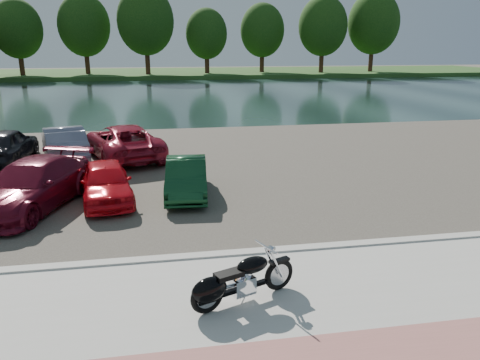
# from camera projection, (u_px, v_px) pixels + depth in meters

# --- Properties ---
(ground) EXTENTS (200.00, 200.00, 0.00)m
(ground) POSITION_uv_depth(u_px,v_px,m) (264.00, 299.00, 9.44)
(ground) COLOR #595447
(ground) RESTS_ON ground
(promenade) EXTENTS (60.00, 6.00, 0.10)m
(promenade) POSITION_uv_depth(u_px,v_px,m) (277.00, 325.00, 8.48)
(promenade) COLOR #BBB9B0
(promenade) RESTS_ON ground
(kerb) EXTENTS (60.00, 0.30, 0.14)m
(kerb) POSITION_uv_depth(u_px,v_px,m) (246.00, 254.00, 11.31)
(kerb) COLOR #BBB9B0
(kerb) RESTS_ON ground
(parking_lot) EXTENTS (60.00, 18.00, 0.04)m
(parking_lot) POSITION_uv_depth(u_px,v_px,m) (206.00, 165.00, 19.83)
(parking_lot) COLOR #464038
(parking_lot) RESTS_ON ground
(river) EXTENTS (120.00, 40.00, 0.00)m
(river) POSITION_uv_depth(u_px,v_px,m) (176.00, 95.00, 47.25)
(river) COLOR #192D2B
(river) RESTS_ON ground
(far_bank) EXTENTS (120.00, 24.00, 0.60)m
(far_bank) POSITION_uv_depth(u_px,v_px,m) (167.00, 73.00, 77.42)
(far_bank) COLOR #274B1B
(far_bank) RESTS_ON ground
(far_trees) EXTENTS (70.25, 10.68, 12.52)m
(far_trees) POSITION_uv_depth(u_px,v_px,m) (196.00, 26.00, 70.27)
(far_trees) COLOR #3C2016
(far_trees) RESTS_ON far_bank
(motorcycle) EXTENTS (2.23, 1.11, 1.05)m
(motorcycle) POSITION_uv_depth(u_px,v_px,m) (235.00, 282.00, 8.96)
(motorcycle) COLOR black
(motorcycle) RESTS_ON promenade
(car_3) EXTENTS (3.60, 5.50, 1.48)m
(car_3) POSITION_uv_depth(u_px,v_px,m) (32.00, 185.00, 14.35)
(car_3) COLOR maroon
(car_3) RESTS_ON parking_lot
(car_4) EXTENTS (2.09, 3.99, 1.30)m
(car_4) POSITION_uv_depth(u_px,v_px,m) (106.00, 182.00, 15.01)
(car_4) COLOR red
(car_4) RESTS_ON parking_lot
(car_5) EXTENTS (1.60, 3.87, 1.25)m
(car_5) POSITION_uv_depth(u_px,v_px,m) (186.00, 177.00, 15.62)
(car_5) COLOR #103E1F
(car_5) RESTS_ON parking_lot
(car_8) EXTENTS (2.03, 4.49, 1.50)m
(car_8) POSITION_uv_depth(u_px,v_px,m) (5.00, 145.00, 20.04)
(car_8) COLOR black
(car_8) RESTS_ON parking_lot
(car_9) EXTENTS (2.77, 4.84, 1.51)m
(car_9) POSITION_uv_depth(u_px,v_px,m) (64.00, 143.00, 20.30)
(car_9) COLOR slate
(car_9) RESTS_ON parking_lot
(car_10) EXTENTS (4.08, 6.03, 1.53)m
(car_10) POSITION_uv_depth(u_px,v_px,m) (123.00, 142.00, 20.58)
(car_10) COLOR maroon
(car_10) RESTS_ON parking_lot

